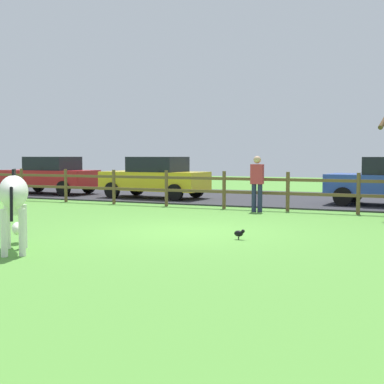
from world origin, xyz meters
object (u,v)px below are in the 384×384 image
object	(u,v)px
parked_car_yellow	(155,177)
visitor_near_fence	(257,181)
parked_car_red	(51,175)
crow_on_grass	(239,233)
zebra	(14,198)

from	to	relation	value
parked_car_yellow	visitor_near_fence	distance (m)	5.61
parked_car_yellow	parked_car_red	size ratio (longest dim) A/B	1.02
parked_car_yellow	visitor_near_fence	size ratio (longest dim) A/B	2.49
crow_on_grass	zebra	bearing A→B (deg)	-138.69
crow_on_grass	parked_car_red	bearing A→B (deg)	143.69
parked_car_yellow	parked_car_red	xyz separation A→B (m)	(-5.10, 0.24, 0.00)
crow_on_grass	visitor_near_fence	xyz separation A→B (m)	(-1.16, 5.09, 0.78)
zebra	visitor_near_fence	distance (m)	8.08
parked_car_red	zebra	bearing A→B (deg)	-53.86
parked_car_yellow	visitor_near_fence	bearing A→B (deg)	-30.33
parked_car_yellow	parked_car_red	bearing A→B (deg)	177.33
zebra	crow_on_grass	world-z (taller)	zebra
parked_car_red	crow_on_grass	bearing A→B (deg)	-36.31
zebra	crow_on_grass	size ratio (longest dim) A/B	7.43
parked_car_red	visitor_near_fence	world-z (taller)	visitor_near_fence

